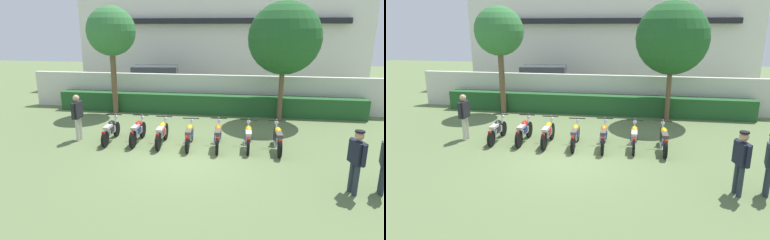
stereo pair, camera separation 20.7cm
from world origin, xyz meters
The scene contains 16 objects.
ground centered at (0.00, 0.00, 0.00)m, with size 60.00×60.00×0.00m, color #607547.
building centered at (0.00, 16.19, 4.31)m, with size 19.82×6.50×8.61m.
compound_wall centered at (0.00, 6.81, 0.92)m, with size 18.82×0.30×1.84m, color silver.
hedge_row centered at (0.00, 6.11, 0.47)m, with size 15.06×0.70×0.95m, color #235628.
parked_car centered at (-3.44, 10.00, 0.94)m, with size 4.70×2.55×1.89m.
tree_near_inspector centered at (-4.50, 5.58, 3.95)m, with size 2.33×2.33×5.16m.
tree_far_side centered at (3.50, 5.46, 3.69)m, with size 3.17×3.17×5.29m.
motorcycle_in_row_0 centered at (-3.04, 1.33, 0.44)m, with size 0.60×1.85×0.95m.
motorcycle_in_row_1 centered at (-2.00, 1.36, 0.45)m, with size 0.60×1.82×0.97m.
motorcycle_in_row_2 centered at (-1.06, 1.27, 0.46)m, with size 0.60×1.85×0.97m.
motorcycle_in_row_3 centered at (-0.04, 1.24, 0.44)m, with size 0.60×1.86×0.94m.
motorcycle_in_row_4 centered at (0.98, 1.27, 0.46)m, with size 0.60×1.98×0.97m.
motorcycle_in_row_5 centered at (2.05, 1.36, 0.44)m, with size 0.60×1.85×0.95m.
motorcycle_in_row_6 centered at (3.06, 1.28, 0.46)m, with size 0.60×1.96×0.97m.
inspector_person centered at (-4.30, 1.30, 1.05)m, with size 0.24×0.70×1.76m.
officer_0 centered at (4.69, -1.63, 1.01)m, with size 0.33×0.66×1.70m.
Camera 2 is at (2.00, -10.00, 4.15)m, focal length 31.34 mm.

